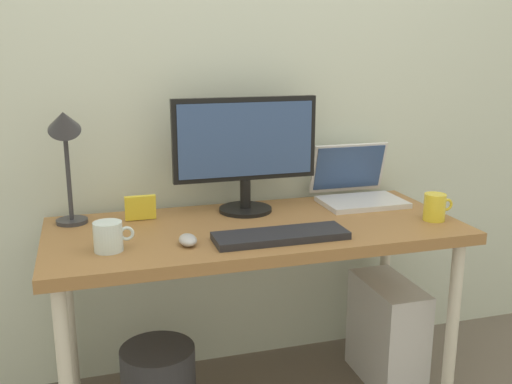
% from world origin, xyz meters
% --- Properties ---
extents(back_wall, '(4.40, 0.04, 2.60)m').
position_xyz_m(back_wall, '(0.00, 0.37, 1.30)').
color(back_wall, silver).
rests_on(back_wall, ground_plane).
extents(desk, '(1.44, 0.62, 0.70)m').
position_xyz_m(desk, '(0.00, 0.00, 0.64)').
color(desk, olive).
rests_on(desk, ground_plane).
extents(monitor, '(0.54, 0.20, 0.43)m').
position_xyz_m(monitor, '(0.01, 0.18, 0.95)').
color(monitor, black).
rests_on(monitor, desk).
extents(laptop, '(0.32, 0.28, 0.22)m').
position_xyz_m(laptop, '(0.48, 0.20, 0.76)').
color(laptop, silver).
rests_on(laptop, desk).
extents(desk_lamp, '(0.11, 0.16, 0.43)m').
position_xyz_m(desk_lamp, '(-0.62, 0.18, 1.01)').
color(desk_lamp, '#333338').
rests_on(desk_lamp, desk).
extents(keyboard, '(0.44, 0.14, 0.02)m').
position_xyz_m(keyboard, '(0.03, -0.17, 0.71)').
color(keyboard, '#232328').
rests_on(keyboard, desk).
extents(mouse, '(0.06, 0.09, 0.03)m').
position_xyz_m(mouse, '(-0.27, -0.14, 0.72)').
color(mouse, '#B2B2B7').
rests_on(mouse, desk).
extents(coffee_mug, '(0.11, 0.08, 0.10)m').
position_xyz_m(coffee_mug, '(0.63, -0.13, 0.75)').
color(coffee_mug, yellow).
rests_on(coffee_mug, desk).
extents(glass_cup, '(0.12, 0.09, 0.09)m').
position_xyz_m(glass_cup, '(-0.51, -0.12, 0.75)').
color(glass_cup, silver).
rests_on(glass_cup, desk).
extents(photo_frame, '(0.11, 0.03, 0.09)m').
position_xyz_m(photo_frame, '(-0.38, 0.17, 0.75)').
color(photo_frame, yellow).
rests_on(photo_frame, desk).
extents(computer_tower, '(0.18, 0.36, 0.42)m').
position_xyz_m(computer_tower, '(0.54, -0.01, 0.21)').
color(computer_tower, silver).
rests_on(computer_tower, ground_plane).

